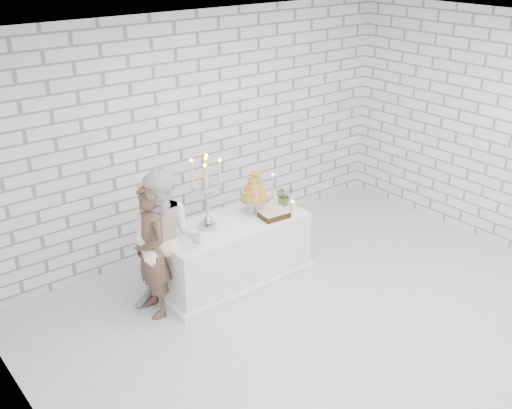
{
  "coord_description": "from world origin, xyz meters",
  "views": [
    {
      "loc": [
        -3.95,
        -3.59,
        3.81
      ],
      "look_at": [
        -0.21,
        1.12,
        1.05
      ],
      "focal_mm": 41.7,
      "sensor_mm": 36.0,
      "label": 1
    }
  ],
  "objects_px": {
    "cake_table": "(232,251)",
    "groom": "(152,251)",
    "bride": "(166,244)",
    "candelabra": "(207,193)",
    "croquembouche": "(255,191)"
  },
  "relations": [
    {
      "from": "cake_table",
      "to": "groom",
      "type": "xyz_separation_m",
      "value": [
        -1.07,
        -0.03,
        0.38
      ]
    },
    {
      "from": "cake_table",
      "to": "bride",
      "type": "xyz_separation_m",
      "value": [
        -0.91,
        -0.08,
        0.44
      ]
    },
    {
      "from": "bride",
      "to": "candelabra",
      "type": "xyz_separation_m",
      "value": [
        0.62,
        0.13,
        0.37
      ]
    },
    {
      "from": "cake_table",
      "to": "croquembouche",
      "type": "xyz_separation_m",
      "value": [
        0.39,
        0.05,
        0.65
      ]
    },
    {
      "from": "bride",
      "to": "candelabra",
      "type": "bearing_deg",
      "value": 54.11
    },
    {
      "from": "cake_table",
      "to": "candelabra",
      "type": "xyz_separation_m",
      "value": [
        -0.29,
        0.05,
        0.81
      ]
    },
    {
      "from": "groom",
      "to": "croquembouche",
      "type": "bearing_deg",
      "value": 99.06
    },
    {
      "from": "groom",
      "to": "candelabra",
      "type": "xyz_separation_m",
      "value": [
        0.77,
        0.08,
        0.43
      ]
    },
    {
      "from": "groom",
      "to": "bride",
      "type": "relative_size",
      "value": 0.92
    },
    {
      "from": "cake_table",
      "to": "groom",
      "type": "distance_m",
      "value": 1.13
    },
    {
      "from": "cake_table",
      "to": "groom",
      "type": "height_order",
      "value": "groom"
    },
    {
      "from": "cake_table",
      "to": "croquembouche",
      "type": "relative_size",
      "value": 3.3
    },
    {
      "from": "candelabra",
      "to": "cake_table",
      "type": "bearing_deg",
      "value": -9.04
    },
    {
      "from": "croquembouche",
      "to": "candelabra",
      "type": "bearing_deg",
      "value": -179.32
    },
    {
      "from": "cake_table",
      "to": "candelabra",
      "type": "height_order",
      "value": "candelabra"
    }
  ]
}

